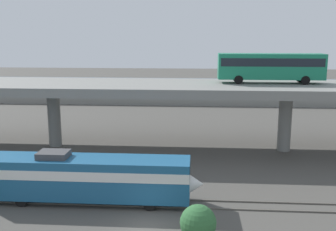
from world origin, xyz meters
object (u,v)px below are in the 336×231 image
(parked_car_0, at_px, (217,90))
(parked_car_4, at_px, (149,89))
(parked_car_6, at_px, (266,91))
(parked_car_5, at_px, (106,88))
(parked_car_2, at_px, (126,87))
(parked_car_1, at_px, (328,89))
(transit_bus_on_overpass, at_px, (271,65))
(parked_car_3, at_px, (36,87))
(train_locomotive, at_px, (98,176))

(parked_car_0, bearing_deg, parked_car_4, 179.36)
(parked_car_6, bearing_deg, parked_car_5, -3.67)
(parked_car_2, bearing_deg, parked_car_6, -9.72)
(parked_car_1, xyz_separation_m, parked_car_5, (-44.76, -1.89, 0.00))
(transit_bus_on_overpass, distance_m, parked_car_1, 39.62)
(transit_bus_on_overpass, distance_m, parked_car_2, 43.04)
(parked_car_1, bearing_deg, parked_car_3, 0.90)
(parked_car_2, bearing_deg, transit_bus_on_overpass, -56.84)
(train_locomotive, distance_m, parked_car_6, 52.28)
(parked_car_1, height_order, parked_car_6, same)
(parked_car_3, relative_size, parked_car_5, 0.99)
(train_locomotive, bearing_deg, parked_car_0, 76.56)
(parked_car_0, distance_m, parked_car_5, 22.54)
(parked_car_3, bearing_deg, parked_car_2, 5.54)
(parked_car_6, bearing_deg, parked_car_1, -163.02)
(parked_car_3, height_order, parked_car_5, same)
(transit_bus_on_overpass, height_order, parked_car_3, transit_bus_on_overpass)
(parked_car_2, height_order, parked_car_6, same)
(parked_car_6, bearing_deg, parked_car_4, -4.25)
(transit_bus_on_overpass, xyz_separation_m, parked_car_3, (-41.93, 33.68, -7.37))
(train_locomotive, xyz_separation_m, parked_car_1, (34.02, 51.75, 0.23))
(transit_bus_on_overpass, xyz_separation_m, parked_car_0, (-4.41, 32.24, -7.37))
(parked_car_6, bearing_deg, train_locomotive, 66.15)
(parked_car_4, bearing_deg, parked_car_1, 3.56)
(parked_car_4, bearing_deg, parked_car_3, 176.90)
(transit_bus_on_overpass, xyz_separation_m, parked_car_4, (-18.00, 32.39, -7.37))
(parked_car_3, xyz_separation_m, parked_car_6, (46.86, -3.00, 0.00))
(parked_car_1, distance_m, parked_car_3, 59.75)
(transit_bus_on_overpass, height_order, parked_car_0, transit_bus_on_overpass)
(parked_car_6, bearing_deg, parked_car_2, -9.72)
(transit_bus_on_overpass, height_order, parked_car_1, transit_bus_on_overpass)
(parked_car_4, height_order, parked_car_5, same)
(parked_car_1, bearing_deg, train_locomotive, 56.68)
(parked_car_0, relative_size, parked_car_5, 1.04)
(parked_car_4, height_order, parked_car_6, same)
(transit_bus_on_overpass, height_order, parked_car_5, transit_bus_on_overpass)
(train_locomotive, xyz_separation_m, parked_car_4, (-1.80, 49.52, 0.23))
(parked_car_1, xyz_separation_m, parked_car_4, (-35.81, -2.23, 0.00))
(parked_car_3, distance_m, parked_car_5, 15.02)
(parked_car_3, relative_size, parked_car_6, 0.99)
(parked_car_4, bearing_deg, parked_car_6, -4.25)
(parked_car_5, bearing_deg, parked_car_0, -1.25)
(parked_car_3, xyz_separation_m, parked_car_5, (14.98, -0.95, 0.00))
(parked_car_4, xyz_separation_m, parked_car_5, (-8.94, 0.34, -0.00))
(parked_car_0, distance_m, parked_car_2, 19.06)
(parked_car_0, xyz_separation_m, parked_car_4, (-13.59, 0.15, -0.00))
(parked_car_2, relative_size, parked_car_3, 0.98)
(parked_car_0, xyz_separation_m, parked_car_5, (-22.53, 0.49, -0.00))
(transit_bus_on_overpass, distance_m, parked_car_0, 33.36)
(train_locomotive, distance_m, parked_car_0, 50.76)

